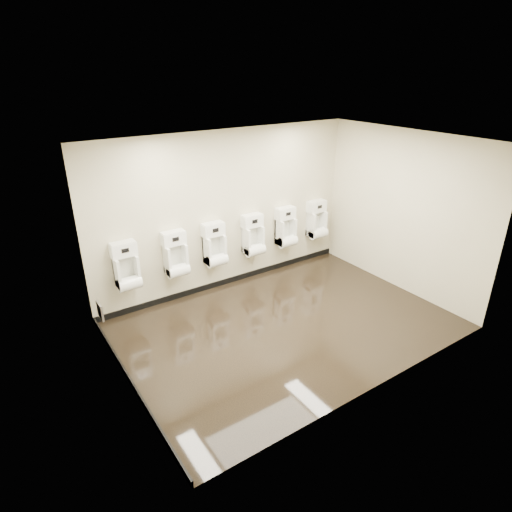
{
  "coord_description": "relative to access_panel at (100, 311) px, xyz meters",
  "views": [
    {
      "loc": [
        -3.57,
        -4.45,
        3.74
      ],
      "look_at": [
        -0.21,
        0.55,
        1.04
      ],
      "focal_mm": 30.0,
      "sensor_mm": 36.0,
      "label": 1
    }
  ],
  "objects": [
    {
      "name": "ground",
      "position": [
        2.48,
        -1.2,
        -0.5
      ],
      "size": [
        5.0,
        3.5,
        0.0
      ],
      "primitive_type": "cube",
      "color": "black",
      "rests_on": "ground"
    },
    {
      "name": "ceiling",
      "position": [
        2.48,
        -1.2,
        2.3
      ],
      "size": [
        5.0,
        3.5,
        0.0
      ],
      "primitive_type": "cube",
      "color": "silver"
    },
    {
      "name": "back_wall",
      "position": [
        2.48,
        0.55,
        0.9
      ],
      "size": [
        5.0,
        0.02,
        2.8
      ],
      "primitive_type": "cube",
      "color": "#C2BA98",
      "rests_on": "ground"
    },
    {
      "name": "front_wall",
      "position": [
        2.48,
        -2.95,
        0.9
      ],
      "size": [
        5.0,
        0.02,
        2.8
      ],
      "primitive_type": "cube",
      "color": "#C2BA98",
      "rests_on": "ground"
    },
    {
      "name": "left_wall",
      "position": [
        -0.02,
        -1.2,
        0.9
      ],
      "size": [
        0.02,
        3.5,
        2.8
      ],
      "primitive_type": "cube",
      "color": "#C2BA98",
      "rests_on": "ground"
    },
    {
      "name": "right_wall",
      "position": [
        4.98,
        -1.2,
        0.9
      ],
      "size": [
        0.02,
        3.5,
        2.8
      ],
      "primitive_type": "cube",
      "color": "#C2BA98",
      "rests_on": "ground"
    },
    {
      "name": "tile_overlay_left",
      "position": [
        -0.01,
        -1.2,
        0.9
      ],
      "size": [
        0.01,
        3.5,
        2.8
      ],
      "primitive_type": "cube",
      "color": "white",
      "rests_on": "ground"
    },
    {
      "name": "skirting_back",
      "position": [
        2.48,
        0.54,
        -0.45
      ],
      "size": [
        5.0,
        0.02,
        0.1
      ],
      "primitive_type": "cube",
      "color": "black",
      "rests_on": "ground"
    },
    {
      "name": "skirting_left",
      "position": [
        -0.01,
        -1.2,
        -0.45
      ],
      "size": [
        0.02,
        3.5,
        0.1
      ],
      "primitive_type": "cube",
      "color": "black",
      "rests_on": "ground"
    },
    {
      "name": "access_panel",
      "position": [
        0.0,
        0.0,
        0.0
      ],
      "size": [
        0.04,
        0.25,
        0.25
      ],
      "color": "#9E9EA3",
      "rests_on": "left_wall"
    },
    {
      "name": "urinal_0",
      "position": [
        0.57,
        0.42,
        0.34
      ],
      "size": [
        0.4,
        0.3,
        0.75
      ],
      "color": "white",
      "rests_on": "back_wall"
    },
    {
      "name": "urinal_1",
      "position": [
        1.4,
        0.42,
        0.34
      ],
      "size": [
        0.4,
        0.3,
        0.75
      ],
      "color": "white",
      "rests_on": "back_wall"
    },
    {
      "name": "urinal_2",
      "position": [
        2.13,
        0.42,
        0.34
      ],
      "size": [
        0.4,
        0.3,
        0.75
      ],
      "color": "white",
      "rests_on": "back_wall"
    },
    {
      "name": "urinal_3",
      "position": [
        2.93,
        0.42,
        0.34
      ],
      "size": [
        0.4,
        0.3,
        0.75
      ],
      "color": "white",
      "rests_on": "back_wall"
    },
    {
      "name": "urinal_4",
      "position": [
        3.69,
        0.42,
        0.34
      ],
      "size": [
        0.4,
        0.3,
        0.75
      ],
      "color": "white",
      "rests_on": "back_wall"
    },
    {
      "name": "urinal_5",
      "position": [
        4.47,
        0.42,
        0.34
      ],
      "size": [
        0.4,
        0.3,
        0.75
      ],
      "color": "white",
      "rests_on": "back_wall"
    }
  ]
}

